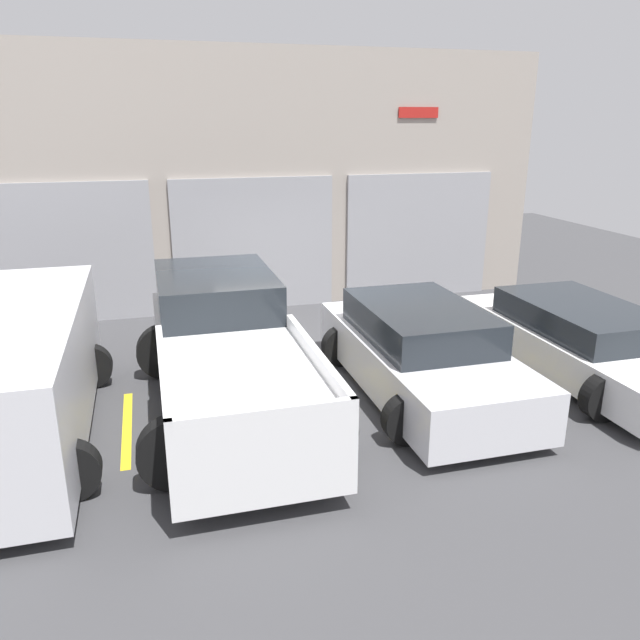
# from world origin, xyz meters

# --- Properties ---
(ground_plane) EXTENTS (28.00, 28.00, 0.00)m
(ground_plane) POSITION_xyz_m (0.00, 0.00, 0.00)
(ground_plane) COLOR #3D3D3F
(shophouse_building) EXTENTS (12.44, 0.68, 5.29)m
(shophouse_building) POSITION_xyz_m (-0.01, 3.28, 2.58)
(shophouse_building) COLOR #9E9389
(shophouse_building) RESTS_ON ground
(pickup_truck) EXTENTS (2.49, 5.21, 1.69)m
(pickup_truck) POSITION_xyz_m (-1.40, -1.76, 0.81)
(pickup_truck) COLOR white
(pickup_truck) RESTS_ON ground
(sedan_white) EXTENTS (2.22, 4.79, 1.13)m
(sedan_white) POSITION_xyz_m (4.19, -2.00, 0.54)
(sedan_white) COLOR white
(sedan_white) RESTS_ON ground
(sedan_side) EXTENTS (2.21, 4.42, 1.32)m
(sedan_side) POSITION_xyz_m (1.40, -2.00, 0.63)
(sedan_side) COLOR silver
(sedan_side) RESTS_ON ground
(van_right) EXTENTS (2.39, 4.93, 1.69)m
(van_right) POSITION_xyz_m (-4.19, -2.02, 0.91)
(van_right) COLOR silver
(van_right) RESTS_ON ground
(parking_stripe_left) EXTENTS (0.12, 2.20, 0.01)m
(parking_stripe_left) POSITION_xyz_m (-2.79, -2.03, 0.00)
(parking_stripe_left) COLOR gold
(parking_stripe_left) RESTS_ON ground
(parking_stripe_centre) EXTENTS (0.12, 2.20, 0.01)m
(parking_stripe_centre) POSITION_xyz_m (0.00, -2.03, 0.00)
(parking_stripe_centre) COLOR gold
(parking_stripe_centre) RESTS_ON ground
(parking_stripe_right) EXTENTS (0.12, 2.20, 0.01)m
(parking_stripe_right) POSITION_xyz_m (2.79, -2.03, 0.00)
(parking_stripe_right) COLOR gold
(parking_stripe_right) RESTS_ON ground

